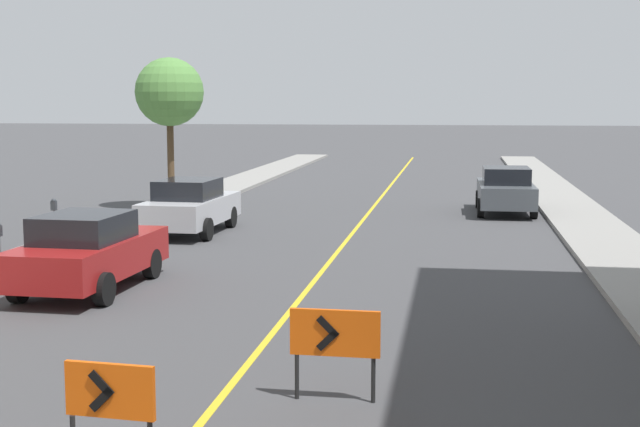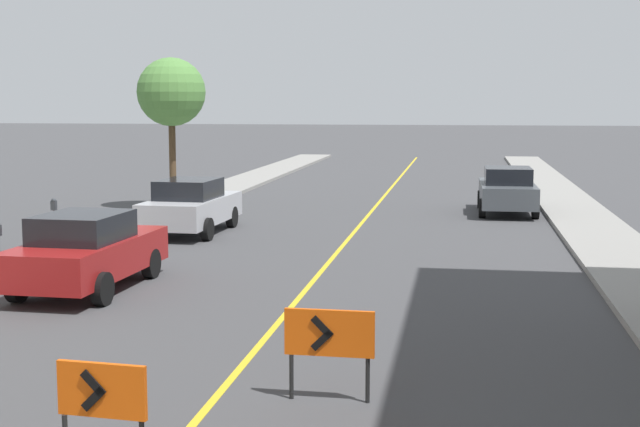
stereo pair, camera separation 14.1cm
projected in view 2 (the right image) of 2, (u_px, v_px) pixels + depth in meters
The scene contains 10 objects.
lane_stripe at pixel (360, 225), 27.53m from camera, with size 0.12×67.29×0.01m.
sidewalk_left at pixel (145, 218), 28.62m from camera, with size 2.17×67.29×0.14m.
sidewalk_right at pixel (592, 228), 26.43m from camera, with size 2.17×67.29×0.14m.
arrow_barricade_primary at pixel (102, 396), 9.09m from camera, with size 0.98×0.14×1.18m.
arrow_barricade_secondary at pixel (329, 337), 11.33m from camera, with size 1.16×0.10×1.19m.
parked_car_curb_near at pixel (87, 251), 18.03m from camera, with size 1.96×4.37×1.59m.
parked_car_curb_mid at pixel (191, 206), 25.78m from camera, with size 1.97×4.37×1.59m.
parked_car_curb_far at pixel (507, 190), 30.33m from camera, with size 1.94×4.32×1.59m.
parking_meter_far_curb at pixel (54, 217), 20.61m from camera, with size 0.12×0.11×1.45m.
street_tree_left_near at pixel (171, 93), 31.25m from camera, with size 2.41×2.41×5.20m.
Camera 2 is at (3.11, 6.52, 3.82)m, focal length 50.00 mm.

